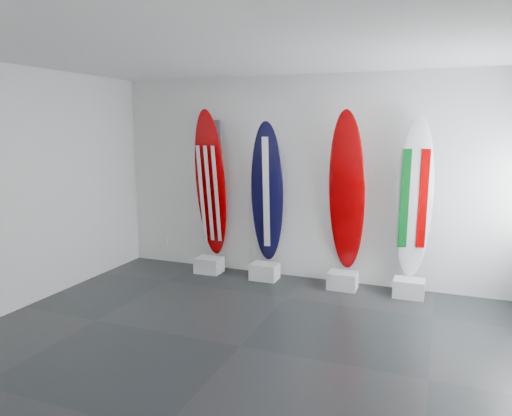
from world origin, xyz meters
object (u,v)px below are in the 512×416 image
at_px(surfboard_italy, 414,199).
at_px(surfboard_usa, 211,184).
at_px(surfboard_navy, 267,193).
at_px(surfboard_swiss, 347,192).

bearing_deg(surfboard_italy, surfboard_usa, 166.56).
bearing_deg(surfboard_italy, surfboard_navy, 166.56).
relative_size(surfboard_swiss, surfboard_italy, 1.05).
distance_m(surfboard_usa, surfboard_swiss, 2.10).
distance_m(surfboard_navy, surfboard_italy, 2.07).
relative_size(surfboard_navy, surfboard_swiss, 0.93).
xyz_separation_m(surfboard_navy, surfboard_swiss, (1.17, 0.00, 0.08)).
distance_m(surfboard_usa, surfboard_italy, 3.00).
distance_m(surfboard_usa, surfboard_navy, 0.93).
xyz_separation_m(surfboard_usa, surfboard_navy, (0.93, 0.00, -0.09)).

